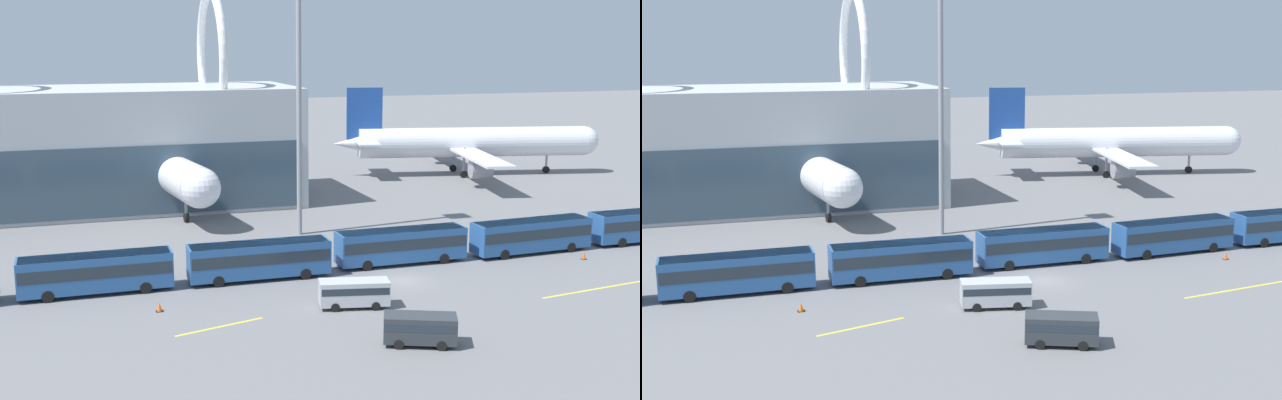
# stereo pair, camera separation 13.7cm
# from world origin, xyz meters

# --- Properties ---
(ground_plane) EXTENTS (440.00, 440.00, 0.00)m
(ground_plane) POSITION_xyz_m (0.00, 0.00, 0.00)
(ground_plane) COLOR slate
(airliner_at_gate_far) EXTENTS (42.27, 41.50, 12.92)m
(airliner_at_gate_far) POSITION_xyz_m (-16.71, 42.16, 4.98)
(airliner_at_gate_far) COLOR white
(airliner_at_gate_far) RESTS_ON ground_plane
(airliner_parked_remote) EXTENTS (42.21, 40.96, 13.74)m
(airliner_parked_remote) POSITION_xyz_m (31.75, 49.36, 5.07)
(airliner_parked_remote) COLOR silver
(airliner_parked_remote) RESTS_ON ground_plane
(shuttle_bus_1) EXTENTS (12.58, 2.84, 3.34)m
(shuttle_bus_1) POSITION_xyz_m (-25.93, 4.39, 1.96)
(shuttle_bus_1) COLOR #285693
(shuttle_bus_1) RESTS_ON ground_plane
(shuttle_bus_2) EXTENTS (12.61, 2.95, 3.34)m
(shuttle_bus_2) POSITION_xyz_m (-11.97, 4.20, 1.96)
(shuttle_bus_2) COLOR #285693
(shuttle_bus_2) RESTS_ON ground_plane
(shuttle_bus_3) EXTENTS (12.58, 2.86, 3.34)m
(shuttle_bus_3) POSITION_xyz_m (2.00, 5.00, 1.96)
(shuttle_bus_3) COLOR #285693
(shuttle_bus_3) RESTS_ON ground_plane
(shuttle_bus_4) EXTENTS (12.70, 3.40, 3.34)m
(shuttle_bus_4) POSITION_xyz_m (15.96, 4.72, 1.96)
(shuttle_bus_4) COLOR #285693
(shuttle_bus_4) RESTS_ON ground_plane
(service_van_foreground) EXTENTS (5.83, 3.10, 2.22)m
(service_van_foreground) POSITION_xyz_m (-6.61, -5.53, 1.31)
(service_van_foreground) COLOR #B2B7BC
(service_van_foreground) RESTS_ON ground_plane
(service_van_crossing) EXTENTS (5.46, 3.88, 2.15)m
(service_van_crossing) POSITION_xyz_m (-4.99, -14.44, 1.28)
(service_van_crossing) COLOR #2D3338
(service_van_crossing) RESTS_ON ground_plane
(floodlight_mast) EXTENTS (2.54, 2.54, 31.75)m
(floodlight_mast) POSITION_xyz_m (-3.85, 19.23, 20.29)
(floodlight_mast) COLOR gray
(floodlight_mast) RESTS_ON ground_plane
(lane_stripe_1) EXTENTS (6.97, 2.15, 0.01)m
(lane_stripe_1) POSITION_xyz_m (-17.61, -6.67, 0.00)
(lane_stripe_1) COLOR yellow
(lane_stripe_1) RESTS_ON ground_plane
(lane_stripe_2) EXTENTS (11.37, 1.76, 0.01)m
(lane_stripe_2) POSITION_xyz_m (14.68, -7.41, 0.00)
(lane_stripe_2) COLOR yellow
(lane_stripe_2) RESTS_ON ground_plane
(traffic_cone_1) EXTENTS (0.49, 0.49, 0.78)m
(traffic_cone_1) POSITION_xyz_m (19.55, 0.98, 0.38)
(traffic_cone_1) COLOR black
(traffic_cone_1) RESTS_ON ground_plane
(traffic_cone_2) EXTENTS (0.57, 0.57, 0.70)m
(traffic_cone_2) POSITION_xyz_m (-21.48, -1.80, 0.34)
(traffic_cone_2) COLOR black
(traffic_cone_2) RESTS_ON ground_plane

